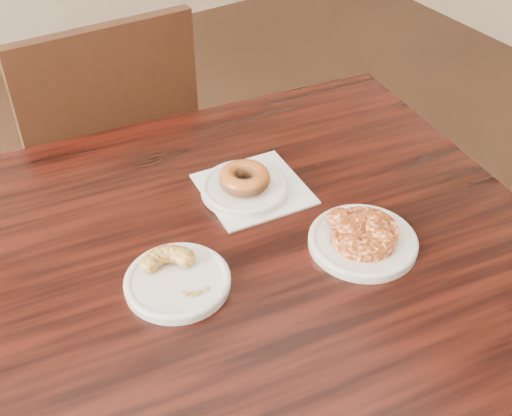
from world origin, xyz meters
TOP-DOWN VIEW (x-y plane):
  - cafe_table at (0.22, 0.02)m, footprint 0.99×0.99m
  - chair_far at (0.19, 0.79)m, footprint 0.45×0.45m
  - napkin at (0.27, 0.16)m, footprint 0.19×0.19m
  - plate_donut at (0.25, 0.16)m, footprint 0.15×0.15m
  - plate_cruller at (0.06, 0.03)m, footprint 0.16×0.16m
  - plate_fritter at (0.34, -0.05)m, footprint 0.17×0.17m
  - glazed_donut at (0.25, 0.16)m, footprint 0.09×0.09m
  - apple_fritter at (0.34, -0.05)m, footprint 0.14×0.14m
  - cruller_fragment at (0.06, 0.03)m, footprint 0.10×0.10m

SIDE VIEW (x-z plane):
  - cafe_table at x=0.22m, z-range 0.00..0.75m
  - chair_far at x=0.19m, z-range 0.00..0.90m
  - napkin at x=0.27m, z-range 0.75..0.75m
  - plate_cruller at x=0.06m, z-range 0.75..0.76m
  - plate_fritter at x=0.34m, z-range 0.75..0.76m
  - plate_donut at x=0.25m, z-range 0.75..0.77m
  - cruller_fragment at x=0.06m, z-range 0.76..0.79m
  - apple_fritter at x=0.34m, z-range 0.76..0.80m
  - glazed_donut at x=0.25m, z-range 0.77..0.80m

